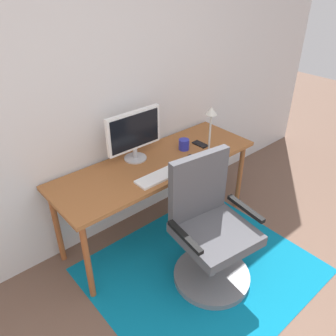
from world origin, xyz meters
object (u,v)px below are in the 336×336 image
desk (157,169)px  keyboard (162,175)px  cell_phone (200,144)px  office_chair (210,236)px  coffee_cup (184,144)px  computer_mouse (193,158)px  desk_lamp (211,124)px  monitor (134,133)px

desk → keyboard: bearing=-118.0°
cell_phone → office_chair: bearing=-130.8°
keyboard → coffee_cup: bearing=26.4°
cell_phone → office_chair: office_chair is taller
desk → coffee_cup: size_ratio=19.13×
computer_mouse → office_chair: office_chair is taller
keyboard → cell_phone: bearing=16.5°
desk → office_chair: size_ratio=1.76×
computer_mouse → office_chair: bearing=-120.3°
desk → computer_mouse: bearing=-32.9°
computer_mouse → cell_phone: size_ratio=0.74×
desk_lamp → keyboard: bearing=179.7°
keyboard → monitor: bearing=89.9°
keyboard → desk_lamp: 0.56m
keyboard → coffee_cup: size_ratio=4.79×
monitor → cell_phone: monitor is taller
office_chair → keyboard: bearing=106.3°
desk → cell_phone: bearing=-2.2°
desk → keyboard: size_ratio=4.00×
desk_lamp → cell_phone: bearing=65.5°
monitor → cell_phone: size_ratio=3.41×
desk_lamp → computer_mouse: bearing=168.3°
cell_phone → keyboard: bearing=-165.0°
keyboard → office_chair: office_chair is taller
desk_lamp → office_chair: desk_lamp is taller
monitor → keyboard: size_ratio=1.11×
desk → keyboard: 0.22m
monitor → keyboard: 0.40m
cell_phone → desk_lamp: (-0.08, -0.17, 0.27)m
desk → office_chair: bearing=-92.9°
computer_mouse → keyboard: bearing=-175.3°
desk_lamp → coffee_cup: bearing=112.7°
office_chair → desk_lamp: bearing=54.0°
monitor → keyboard: (-0.00, -0.34, -0.22)m
desk_lamp → office_chair: size_ratio=0.42×
coffee_cup → desk_lamp: bearing=-67.3°
keyboard → desk_lamp: size_ratio=1.04×
computer_mouse → desk: bearing=147.1°
computer_mouse → desk_lamp: desk_lamp is taller
computer_mouse → coffee_cup: bearing=70.0°
keyboard → computer_mouse: size_ratio=4.13×
coffee_cup → office_chair: bearing=-117.7°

